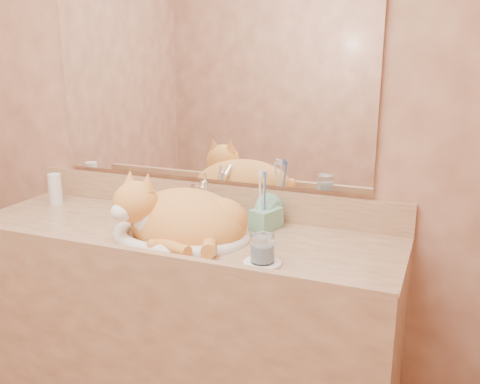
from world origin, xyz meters
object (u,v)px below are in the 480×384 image
at_px(sink_basin, 181,215).
at_px(water_glass, 262,249).
at_px(soap_dispenser, 256,210).
at_px(toothbrush_cup, 262,216).
at_px(cat, 179,216).
at_px(vanity_counter, 179,338).

distance_m(sink_basin, water_glass, 0.38).
bearing_deg(soap_dispenser, toothbrush_cup, 93.44).
distance_m(soap_dispenser, toothbrush_cup, 0.05).
xyz_separation_m(sink_basin, cat, (0.00, -0.02, -0.00)).
xyz_separation_m(vanity_counter, water_glass, (0.39, -0.16, 0.48)).
relative_size(sink_basin, toothbrush_cup, 4.37).
bearing_deg(soap_dispenser, cat, -127.09).
distance_m(vanity_counter, toothbrush_cup, 0.57).
distance_m(vanity_counter, sink_basin, 0.50).
bearing_deg(vanity_counter, water_glass, -22.45).
bearing_deg(water_glass, soap_dispenser, 114.09).
bearing_deg(sink_basin, cat, -93.59).
bearing_deg(water_glass, vanity_counter, 157.55).
relative_size(vanity_counter, toothbrush_cup, 14.22).
bearing_deg(soap_dispenser, vanity_counter, -137.04).
height_order(sink_basin, toothbrush_cup, sink_basin).
bearing_deg(cat, vanity_counter, 143.21).
bearing_deg(toothbrush_cup, sink_basin, -146.17).
relative_size(sink_basin, soap_dispenser, 2.91).
bearing_deg(water_glass, sink_basin, 158.44).
xyz_separation_m(cat, water_glass, (0.35, -0.12, -0.02)).
height_order(vanity_counter, soap_dispenser, soap_dispenser).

